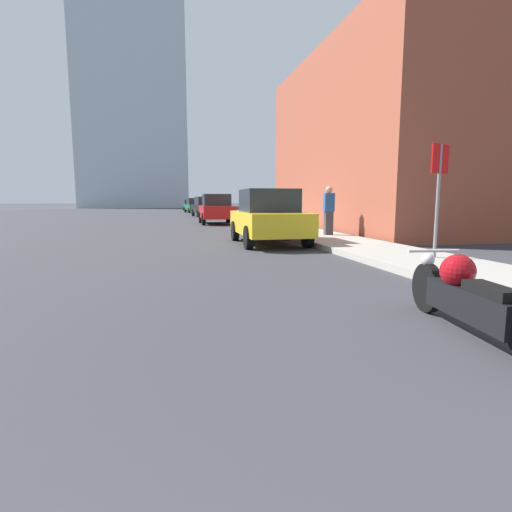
{
  "coord_description": "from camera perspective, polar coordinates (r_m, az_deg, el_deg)",
  "views": [
    {
      "loc": [
        0.84,
        0.74,
        1.36
      ],
      "look_at": [
        1.88,
        5.5,
        0.68
      ],
      "focal_mm": 28.0,
      "sensor_mm": 36.0,
      "label": 1
    }
  ],
  "objects": [
    {
      "name": "parked_car_black",
      "position": [
        34.72,
        -7.26,
        6.98
      ],
      "size": [
        2.21,
        4.41,
        1.68
      ],
      "rotation": [
        0.0,
        0.0,
        0.1
      ],
      "color": "black",
      "rests_on": "ground_plane"
    },
    {
      "name": "parked_car_green",
      "position": [
        46.44,
        -8.82,
        7.15
      ],
      "size": [
        2.17,
        4.65,
        1.64
      ],
      "rotation": [
        0.0,
        0.0,
        0.1
      ],
      "color": "#1E6B33",
      "rests_on": "ground_plane"
    },
    {
      "name": "distant_tower",
      "position": [
        90.03,
        -17.24,
        24.71
      ],
      "size": [
        19.64,
        19.64,
        55.72
      ],
      "color": "silver",
      "rests_on": "ground_plane"
    },
    {
      "name": "motorcycle",
      "position": [
        4.63,
        28.04,
        -5.1
      ],
      "size": [
        0.63,
        2.34,
        0.8
      ],
      "rotation": [
        0.0,
        0.0,
        -0.14
      ],
      "color": "black",
      "rests_on": "ground_plane"
    },
    {
      "name": "parked_car_yellow",
      "position": [
        12.59,
        1.78,
        5.59
      ],
      "size": [
        1.99,
        4.06,
        1.71
      ],
      "rotation": [
        0.0,
        0.0,
        -0.01
      ],
      "color": "gold",
      "rests_on": "ground_plane"
    },
    {
      "name": "parked_car_red",
      "position": [
        23.77,
        -5.68,
        6.69
      ],
      "size": [
        1.95,
        4.05,
        1.73
      ],
      "rotation": [
        0.0,
        0.0,
        -0.01
      ],
      "color": "red",
      "rests_on": "ground_plane"
    },
    {
      "name": "sidewalk",
      "position": [
        39.63,
        -4.79,
        6.04
      ],
      "size": [
        2.23,
        240.0,
        0.15
      ],
      "color": "#9E998E",
      "rests_on": "ground_plane"
    },
    {
      "name": "parked_car_blue",
      "position": [
        57.03,
        -9.43,
        7.21
      ],
      "size": [
        1.89,
        4.32,
        1.49
      ],
      "rotation": [
        0.0,
        0.0,
        0.03
      ],
      "color": "#1E3899",
      "rests_on": "ground_plane"
    },
    {
      "name": "pedestrian",
      "position": [
        14.48,
        10.36,
        6.49
      ],
      "size": [
        0.36,
        0.24,
        1.72
      ],
      "color": "#38383D",
      "rests_on": "sidewalk"
    },
    {
      "name": "stop_sign",
      "position": [
        9.37,
        24.66,
        9.69
      ],
      "size": [
        0.57,
        0.26,
        2.38
      ],
      "color": "slate",
      "rests_on": "sidewalk"
    },
    {
      "name": "brick_storefront",
      "position": [
        21.98,
        24.97,
        14.12
      ],
      "size": [
        12.97,
        13.61,
        8.01
      ],
      "color": "brown",
      "rests_on": "ground_plane"
    }
  ]
}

